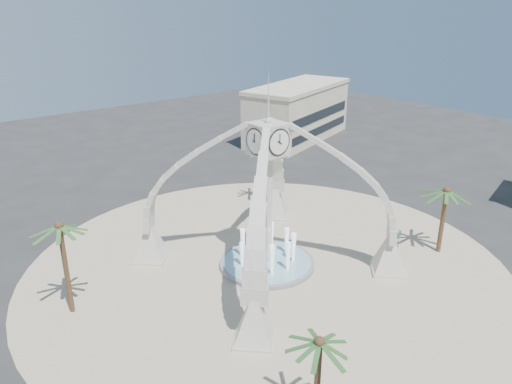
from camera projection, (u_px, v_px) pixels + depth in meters
ground at (267, 266)px, 42.11m from camera, size 140.00×140.00×0.00m
plaza at (267, 265)px, 42.10m from camera, size 40.00×40.00×0.06m
clock_tower at (268, 194)px, 39.74m from camera, size 17.94×17.94×16.30m
fountain at (267, 263)px, 42.01m from camera, size 8.00×8.00×3.62m
building_ne at (298, 112)px, 78.39m from camera, size 21.87×14.17×8.60m
palm_east at (447, 191)px, 42.31m from camera, size 4.75×4.75×6.63m
palm_west at (59, 228)px, 33.51m from camera, size 4.07×4.07×7.55m
palm_north at (264, 151)px, 52.96m from camera, size 4.83×4.83×6.65m
palm_south at (319, 343)px, 24.49m from camera, size 4.74×4.74×6.04m
street_sign at (399, 238)px, 42.58m from camera, size 0.98×0.27×2.73m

